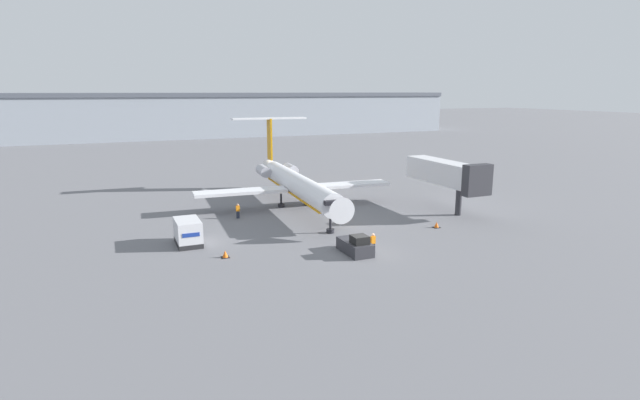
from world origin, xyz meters
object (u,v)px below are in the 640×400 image
object	(u,v)px
worker_by_wing	(238,211)
jet_bridge	(447,173)
traffic_cone_right	(437,225)
airplane_main	(296,183)
pushback_tug	(355,246)
luggage_cart	(188,232)
worker_near_tug	(373,243)
traffic_cone_left	(225,254)

from	to	relation	value
worker_by_wing	jet_bridge	bearing A→B (deg)	-14.33
worker_by_wing	traffic_cone_right	distance (m)	21.56
airplane_main	traffic_cone_right	distance (m)	17.88
pushback_tug	traffic_cone_right	bearing A→B (deg)	19.76
luggage_cart	worker_by_wing	world-z (taller)	luggage_cart
luggage_cart	traffic_cone_right	distance (m)	24.89
worker_by_wing	jet_bridge	world-z (taller)	jet_bridge
airplane_main	worker_by_wing	size ratio (longest dim) A/B	17.46
worker_near_tug	traffic_cone_left	world-z (taller)	worker_near_tug
pushback_tug	worker_by_wing	world-z (taller)	pushback_tug
luggage_cart	worker_near_tug	bearing A→B (deg)	-31.24
worker_near_tug	jet_bridge	world-z (taller)	jet_bridge
traffic_cone_left	jet_bridge	bearing A→B (deg)	13.77
traffic_cone_left	pushback_tug	bearing A→B (deg)	-16.99
worker_near_tug	worker_by_wing	xyz separation A→B (m)	(-7.89, 16.56, -0.06)
pushback_tug	worker_by_wing	xyz separation A→B (m)	(-6.42, 16.05, 0.20)
worker_near_tug	traffic_cone_right	bearing A→B (deg)	24.77
traffic_cone_right	jet_bridge	bearing A→B (deg)	47.17
worker_by_wing	pushback_tug	bearing A→B (deg)	-68.19
traffic_cone_left	airplane_main	bearing A→B (deg)	51.80
worker_near_tug	worker_by_wing	size ratio (longest dim) A/B	1.06
luggage_cart	worker_near_tug	size ratio (longest dim) A/B	2.12
airplane_main	traffic_cone_right	bearing A→B (deg)	-54.86
jet_bridge	airplane_main	bearing A→B (deg)	151.42
traffic_cone_left	worker_by_wing	bearing A→B (deg)	71.51
pushback_tug	worker_near_tug	xyz separation A→B (m)	(1.46, -0.50, 0.26)
luggage_cart	traffic_cone_left	world-z (taller)	luggage_cart
traffic_cone_left	worker_near_tug	bearing A→B (deg)	-17.23
luggage_cart	traffic_cone_right	size ratio (longest dim) A/B	5.42
worker_near_tug	jet_bridge	bearing A→B (deg)	34.18
traffic_cone_right	worker_by_wing	bearing A→B (deg)	146.45
jet_bridge	traffic_cone_right	bearing A→B (deg)	-132.83
traffic_cone_left	luggage_cart	bearing A→B (deg)	114.70
traffic_cone_left	traffic_cone_right	world-z (taller)	traffic_cone_left
airplane_main	luggage_cart	distance (m)	17.79
airplane_main	worker_by_wing	bearing A→B (deg)	-161.91
airplane_main	worker_by_wing	world-z (taller)	airplane_main
pushback_tug	worker_by_wing	distance (m)	17.29
luggage_cart	worker_near_tug	world-z (taller)	luggage_cart
jet_bridge	worker_near_tug	bearing A→B (deg)	-145.82
traffic_cone_left	traffic_cone_right	xyz separation A→B (m)	(22.23, 0.88, -0.00)
airplane_main	jet_bridge	world-z (taller)	airplane_main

